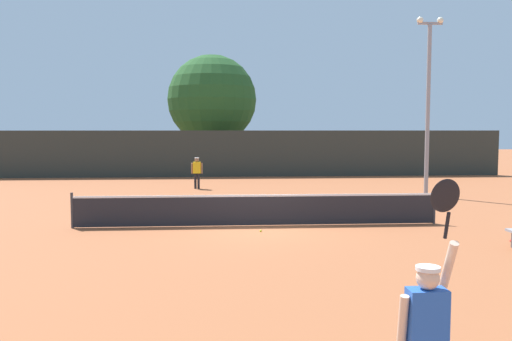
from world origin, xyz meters
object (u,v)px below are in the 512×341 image
object	(u,v)px
player_receiving	(197,170)
parked_car_mid	(253,158)
light_pole	(428,95)
parked_car_near	(124,158)
player_serving	(427,321)
parked_car_far	(364,159)
large_tree	(212,100)
tennis_ball	(261,231)

from	to	relation	value
player_receiving	parked_car_mid	size ratio (longest dim) A/B	0.37
player_receiving	light_pole	distance (m)	11.45
light_pole	parked_car_near	world-z (taller)	light_pole
player_serving	light_pole	xyz separation A→B (m)	(7.10, 17.73, 3.39)
parked_car_mid	parked_car_near	bearing A→B (deg)	178.01
parked_car_far	large_tree	bearing A→B (deg)	-179.06
player_receiving	parked_car_near	distance (m)	15.32
light_pole	parked_car_far	xyz separation A→B (m)	(1.50, 15.41, -3.69)
player_receiving	parked_car_near	world-z (taller)	parked_car_near
player_serving	parked_car_far	bearing A→B (deg)	75.44
player_serving	parked_car_near	bearing A→B (deg)	104.59
tennis_ball	parked_car_mid	world-z (taller)	parked_car_mid
player_serving	light_pole	size ratio (longest dim) A/B	0.32
player_receiving	parked_car_far	distance (m)	16.63
player_receiving	parked_car_far	xyz separation A→B (m)	(11.76, 11.75, -0.17)
parked_car_mid	parked_car_far	bearing A→B (deg)	-13.31
player_serving	parked_car_near	size ratio (longest dim) A/B	0.56
tennis_ball	light_pole	bearing A→B (deg)	44.00
player_receiving	parked_car_near	xyz separation A→B (m)	(-6.07, 14.07, -0.17)
player_serving	player_receiving	xyz separation A→B (m)	(-3.16, 21.39, -0.13)
light_pole	parked_car_near	xyz separation A→B (m)	(-16.33, 17.72, -3.69)
player_serving	tennis_ball	bearing A→B (deg)	94.84
player_receiving	parked_car_far	world-z (taller)	parked_car_far
large_tree	parked_car_far	xyz separation A→B (m)	(11.15, 0.39, -4.28)
parked_car_mid	tennis_ball	bearing A→B (deg)	-92.99
large_tree	parked_car_mid	distance (m)	5.77
player_serving	parked_car_far	world-z (taller)	player_serving
player_receiving	large_tree	xyz separation A→B (m)	(0.62, 11.36, 4.12)
tennis_ball	light_pole	world-z (taller)	light_pole
parked_car_mid	player_serving	bearing A→B (deg)	-90.69
player_receiving	tennis_ball	size ratio (longest dim) A/B	22.90
parked_car_mid	parked_car_far	distance (m)	8.30
large_tree	parked_car_near	size ratio (longest dim) A/B	1.86
player_serving	large_tree	size ratio (longest dim) A/B	0.30
player_serving	large_tree	world-z (taller)	large_tree
player_receiving	light_pole	bearing A→B (deg)	160.39
player_serving	large_tree	bearing A→B (deg)	94.43
parked_car_mid	light_pole	bearing A→B (deg)	-69.08
parked_car_near	parked_car_mid	size ratio (longest dim) A/B	1.05
player_receiving	tennis_ball	bearing A→B (deg)	101.50
large_tree	parked_car_near	xyz separation A→B (m)	(-6.69, 2.70, -4.28)
player_serving	parked_car_near	distance (m)	36.63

